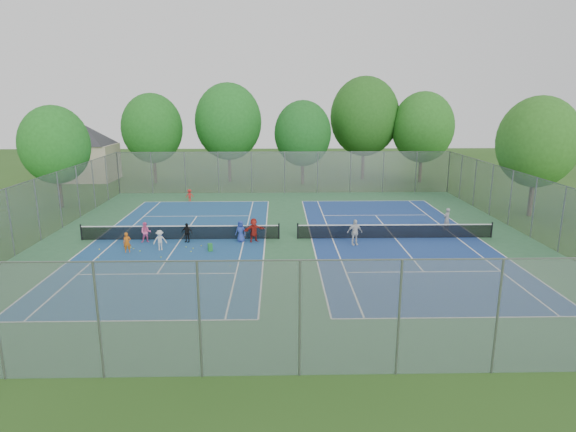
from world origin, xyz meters
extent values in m
plane|color=#284E18|center=(0.00, 0.00, 0.00)|extent=(120.00, 120.00, 0.00)
cube|color=#2F633C|center=(0.00, 0.00, 0.01)|extent=(32.00, 32.00, 0.01)
cube|color=navy|center=(-7.00, 0.00, 0.02)|extent=(10.97, 23.77, 0.01)
cube|color=navy|center=(7.00, 0.00, 0.02)|extent=(10.97, 23.77, 0.01)
cube|color=black|center=(-7.00, 0.00, 0.46)|extent=(12.87, 0.10, 0.91)
cube|color=black|center=(7.00, 0.00, 0.46)|extent=(12.87, 0.10, 0.91)
cube|color=gray|center=(0.00, 16.00, 2.00)|extent=(32.00, 0.10, 4.00)
cube|color=gray|center=(0.00, -16.00, 2.00)|extent=(32.00, 0.10, 4.00)
cube|color=gray|center=(-16.00, 0.00, 2.00)|extent=(0.10, 32.00, 4.00)
cube|color=gray|center=(16.00, 0.00, 2.00)|extent=(0.10, 32.00, 4.00)
cube|color=#B7A88C|center=(-22.00, 24.00, 2.00)|extent=(6.00, 5.00, 4.00)
pyramid|color=#2D2D33|center=(-22.00, 24.00, 6.20)|extent=(11.03, 11.03, 2.20)
cylinder|color=#443326|center=(-14.00, 22.00, 1.75)|extent=(0.36, 0.36, 3.50)
ellipsoid|color=#1E621C|center=(-14.00, 22.00, 5.90)|extent=(6.40, 6.40, 7.36)
cylinder|color=#443326|center=(-6.00, 23.00, 1.93)|extent=(0.36, 0.36, 3.85)
ellipsoid|color=#1D651E|center=(-6.00, 23.00, 6.55)|extent=(7.20, 7.20, 8.28)
cylinder|color=#443326|center=(2.00, 21.00, 1.57)|extent=(0.36, 0.36, 3.15)
ellipsoid|color=#1A5A1C|center=(2.00, 21.00, 5.40)|extent=(6.00, 6.00, 6.90)
cylinder|color=#443326|center=(9.00, 24.00, 2.10)|extent=(0.36, 0.36, 4.20)
ellipsoid|color=#225719|center=(9.00, 24.00, 7.05)|extent=(7.60, 7.60, 8.74)
cylinder|color=#443326|center=(15.00, 22.00, 1.75)|extent=(0.36, 0.36, 3.50)
ellipsoid|color=#25631C|center=(15.00, 22.00, 5.97)|extent=(6.60, 6.60, 7.59)
cylinder|color=#443326|center=(-19.00, 10.00, 1.57)|extent=(0.36, 0.36, 3.15)
ellipsoid|color=#1F681E|center=(-19.00, 10.00, 5.25)|extent=(5.60, 5.60, 6.44)
cylinder|color=#443326|center=(19.00, 6.00, 1.75)|extent=(0.36, 0.36, 3.50)
ellipsoid|color=#29621C|center=(19.00, 6.00, 5.75)|extent=(6.00, 6.00, 6.90)
cube|color=#163EAB|center=(-8.34, 0.06, 0.14)|extent=(0.34, 0.34, 0.29)
cube|color=#23812F|center=(-4.75, -2.55, 0.24)|extent=(0.32, 0.32, 0.49)
imported|color=#CC5F13|center=(-9.63, -2.66, 0.61)|extent=(0.51, 0.42, 1.22)
imported|color=pink|center=(-9.07, -0.60, 0.66)|extent=(0.74, 0.63, 1.33)
imported|color=beige|center=(-7.78, -2.26, 0.63)|extent=(0.91, 0.68, 1.25)
imported|color=black|center=(-6.47, -0.60, 0.63)|extent=(0.79, 0.49, 1.26)
imported|color=#293F99|center=(-3.05, -0.60, 0.70)|extent=(0.78, 0.63, 1.39)
imported|color=#A11F17|center=(-2.22, -0.60, 0.77)|extent=(1.49, 1.03, 1.54)
imported|color=red|center=(-8.55, 12.15, 0.55)|extent=(0.76, 0.52, 1.09)
imported|color=gray|center=(11.05, 1.92, 0.79)|extent=(0.69, 0.63, 1.58)
imported|color=silver|center=(4.10, -1.43, 0.82)|extent=(1.01, 0.56, 1.64)
sphere|color=#C1EB36|center=(-8.94, -2.55, 0.03)|extent=(0.07, 0.07, 0.07)
sphere|color=#CBEC36|center=(-9.71, -1.80, 0.03)|extent=(0.07, 0.07, 0.07)
sphere|color=gold|center=(-5.44, -1.57, 0.03)|extent=(0.07, 0.07, 0.07)
sphere|color=#C6D932|center=(-7.42, -3.72, 0.03)|extent=(0.07, 0.07, 0.07)
sphere|color=gold|center=(-3.28, -5.33, 0.03)|extent=(0.07, 0.07, 0.07)
sphere|color=gold|center=(-10.98, -3.74, 0.03)|extent=(0.07, 0.07, 0.07)
sphere|color=#B8D431|center=(-5.86, -2.07, 0.03)|extent=(0.07, 0.07, 0.07)
sphere|color=#D3E134|center=(-11.50, -2.16, 0.03)|extent=(0.07, 0.07, 0.07)
sphere|color=#B1C92E|center=(-4.83, -4.43, 0.03)|extent=(0.07, 0.07, 0.07)
sphere|color=#B3DB33|center=(-6.33, -1.83, 0.03)|extent=(0.07, 0.07, 0.07)
sphere|color=#CEEE37|center=(-5.88, -2.71, 0.03)|extent=(0.07, 0.07, 0.07)
sphere|color=#B8C72E|center=(-9.47, -2.05, 0.03)|extent=(0.07, 0.07, 0.07)
camera|label=1|loc=(-0.69, -30.17, 8.85)|focal=30.00mm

